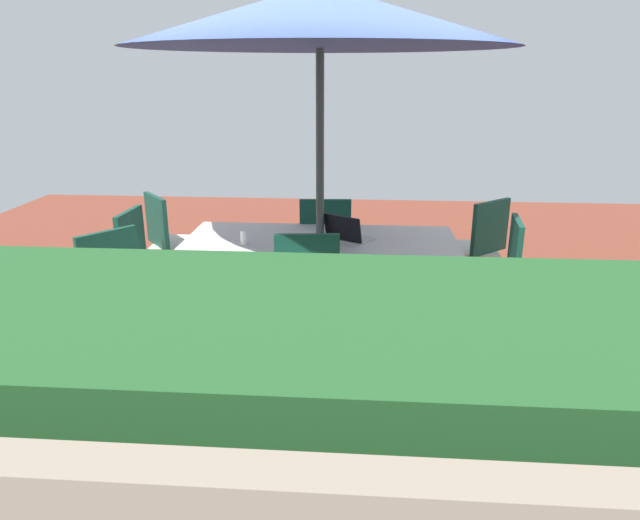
% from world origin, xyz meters
% --- Properties ---
extents(ground_plane, '(10.00, 10.00, 0.02)m').
position_xyz_m(ground_plane, '(0.00, 0.00, -0.01)').
color(ground_plane, brown).
extents(hedge_row, '(6.30, 1.00, 1.36)m').
position_xyz_m(hedge_row, '(0.00, 2.65, 0.68)').
color(hedge_row, '#235628').
rests_on(hedge_row, ground_plane).
extents(dining_table, '(2.09, 1.01, 0.77)m').
position_xyz_m(dining_table, '(0.00, 0.00, 0.72)').
color(dining_table, white).
rests_on(dining_table, ground_plane).
extents(patio_umbrella, '(2.70, 2.70, 2.56)m').
position_xyz_m(patio_umbrella, '(0.00, 0.00, 2.35)').
color(patio_umbrella, '#4C4C4C').
rests_on(patio_umbrella, ground_plane).
extents(chair_southwest, '(0.58, 0.59, 0.98)m').
position_xyz_m(chair_southwest, '(-1.30, -0.67, 0.55)').
color(chair_southwest, silver).
rests_on(chair_southwest, ground_plane).
extents(chair_south, '(0.46, 0.47, 0.98)m').
position_xyz_m(chair_south, '(0.00, -0.67, 0.55)').
color(chair_south, silver).
rests_on(chair_south, ground_plane).
extents(chair_east, '(0.47, 0.46, 0.98)m').
position_xyz_m(chair_east, '(1.35, 0.00, 0.55)').
color(chair_east, silver).
rests_on(chair_east, ground_plane).
extents(chair_west, '(0.48, 0.47, 0.98)m').
position_xyz_m(chair_west, '(-1.31, 0.04, 0.55)').
color(chair_west, silver).
rests_on(chair_west, ground_plane).
extents(chair_north, '(0.47, 0.48, 0.98)m').
position_xyz_m(chair_north, '(0.03, 0.70, 0.55)').
color(chair_north, silver).
rests_on(chair_north, ground_plane).
extents(chair_northeast, '(0.58, 0.58, 0.98)m').
position_xyz_m(chair_northeast, '(1.30, 0.67, 0.55)').
color(chair_northeast, silver).
rests_on(chair_northeast, ground_plane).
extents(chair_southeast, '(0.59, 0.58, 0.98)m').
position_xyz_m(chair_southeast, '(1.37, -0.65, 0.55)').
color(chair_southeast, silver).
rests_on(chair_southeast, ground_plane).
extents(laptop, '(0.40, 0.38, 0.21)m').
position_xyz_m(laptop, '(-0.21, -0.02, 0.82)').
color(laptop, '#B7B7BC').
rests_on(laptop, dining_table).
extents(cup, '(0.06, 0.06, 0.11)m').
position_xyz_m(cup, '(0.56, 0.13, 0.83)').
color(cup, white).
rests_on(cup, dining_table).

